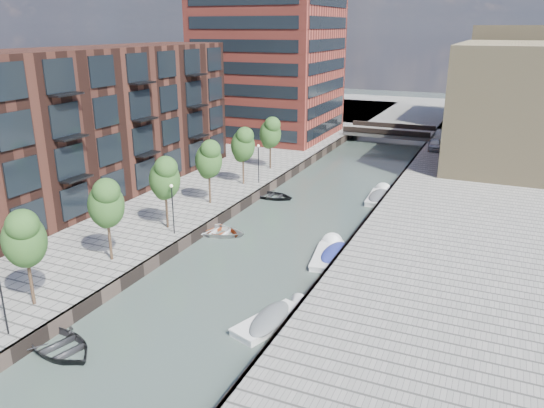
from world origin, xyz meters
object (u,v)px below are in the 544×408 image
Objects in this scene: bridge at (389,132)px; sloop_3 at (217,234)px; sloop_1 at (60,350)px; motorboat_1 at (276,319)px; tree_4 at (209,158)px; motorboat_4 at (379,197)px; tree_5 at (243,144)px; sloop_4 at (272,198)px; tree_1 at (24,237)px; motorboat_2 at (327,255)px; tree_6 at (270,132)px; tree_2 at (106,202)px; sloop_2 at (218,233)px; tree_3 at (165,177)px; car at (435,144)px; motorboat_3 at (334,253)px.

bridge is 2.59× the size of sloop_3.
motorboat_1 is at bearing -37.07° from sloop_1.
tree_4 is at bearing -102.00° from bridge.
sloop_3 is at bearing -124.07° from motorboat_4.
sloop_4 is at bearing -7.62° from tree_5.
bridge is 61.71m from tree_1.
tree_5 is (0.00, 7.00, 0.00)m from tree_4.
sloop_3 is (-5.20, -44.63, -1.39)m from bridge.
motorboat_2 is 15.91m from motorboat_4.
tree_5 reaches higher than bridge.
sloop_1 is at bearing -84.11° from tree_6.
tree_2 is at bearing -90.00° from tree_5.
sloop_1 is (-4.68, -63.01, -1.39)m from bridge.
bridge is 2.18× the size of tree_4.
tree_6 is 1.29× the size of sloop_4.
sloop_4 is 24.25m from motorboat_1.
sloop_2 is at bearing -53.67° from tree_4.
bridge is 63.20m from sloop_1.
tree_6 is at bearing 21.38° from sloop_2.
tree_1 reaches higher than bridge.
motorboat_4 is (13.71, 17.76, -5.08)m from tree_3.
car is at bearing 83.03° from motorboat_4.
tree_5 reaches higher than car.
tree_3 is at bearing 147.49° from motorboat_1.
sloop_3 is 0.92× the size of motorboat_2.
sloop_2 is at bearing -116.94° from car.
motorboat_3 is (13.69, -11.76, -5.10)m from tree_5.
sloop_3 is at bearing 132.86° from motorboat_1.
motorboat_2 is (13.31, -19.15, -5.21)m from tree_6.
tree_1 is (-8.50, -61.00, 3.92)m from bridge.
tree_1 is 15.38m from motorboat_1.
motorboat_1 is (13.46, -8.58, -5.09)m from tree_3.
tree_4 reaches higher than motorboat_4.
sloop_2 is at bearing 17.20° from sloop_1.
motorboat_4 reaches higher than motorboat_1.
sloop_2 is at bearing 177.74° from motorboat_3.
motorboat_4 is at bearing -13.32° from tree_6.
sloop_3 is at bearing 78.60° from tree_1.
tree_4 is 1.00× the size of tree_5.
tree_1 is at bearing -113.34° from motorboat_4.
tree_6 is at bearing 124.81° from motorboat_2.
tree_5 is 1.04× the size of motorboat_4.
tree_4 is at bearing 154.94° from sloop_4.
tree_6 is at bearing 114.47° from motorboat_1.
tree_2 is at bearing -116.63° from car.
tree_3 is at bearing -90.00° from tree_5.
tree_6 is 23.89m from motorboat_2.
motorboat_2 is (9.81, -11.68, 0.10)m from sloop_4.
tree_4 is 7.00m from tree_5.
tree_1 is 1.08× the size of motorboat_3.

